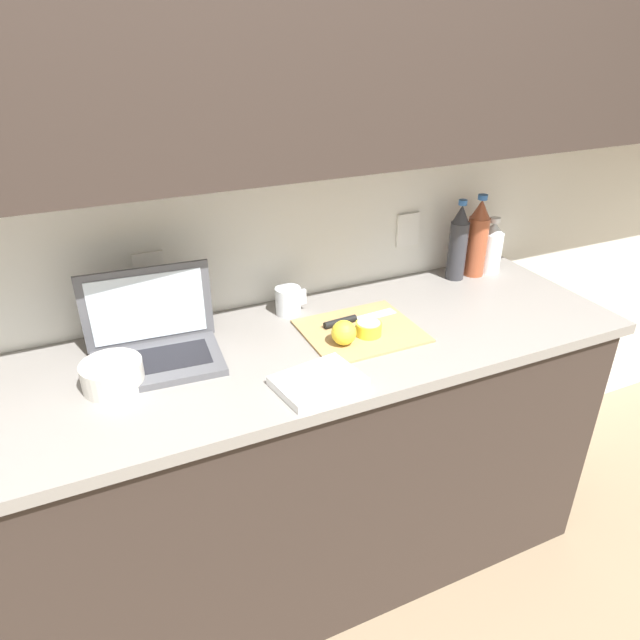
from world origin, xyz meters
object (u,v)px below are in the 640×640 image
(bottle_green_soda, at_px, (458,243))
(bottle_oil_tall, at_px, (477,239))
(laptop, at_px, (154,340))
(lemon_half_cut, at_px, (369,328))
(cutting_board, at_px, (361,331))
(knife, at_px, (348,320))
(lemon_whole_beside, at_px, (344,333))
(measuring_cup, at_px, (288,301))
(bowl_white, at_px, (113,375))
(bottle_water_clear, at_px, (491,247))

(bottle_green_soda, bearing_deg, bottle_oil_tall, 0.00)
(laptop, bearing_deg, lemon_half_cut, -9.25)
(laptop, height_order, cutting_board, laptop)
(lemon_half_cut, height_order, bottle_oil_tall, bottle_oil_tall)
(laptop, xyz_separation_m, knife, (0.58, -0.05, -0.04))
(laptop, xyz_separation_m, lemon_whole_beside, (0.51, -0.16, -0.01))
(laptop, height_order, bottle_oil_tall, bottle_oil_tall)
(lemon_whole_beside, height_order, bottle_green_soda, bottle_green_soda)
(bottle_oil_tall, bearing_deg, lemon_whole_beside, -158.10)
(knife, height_order, lemon_half_cut, lemon_half_cut)
(bottle_oil_tall, bearing_deg, measuring_cup, -179.30)
(bottle_oil_tall, distance_m, bowl_white, 1.34)
(lemon_half_cut, xyz_separation_m, measuring_cup, (-0.16, 0.25, 0.02))
(knife, height_order, bottle_green_soda, bottle_green_soda)
(knife, relative_size, lemon_half_cut, 3.26)
(bottle_green_soda, height_order, bottle_water_clear, bottle_green_soda)
(knife, bearing_deg, lemon_whole_beside, -127.06)
(bowl_white, bearing_deg, bottle_green_soda, 9.66)
(bowl_white, bearing_deg, bottle_water_clear, 8.58)
(lemon_whole_beside, relative_size, bottle_oil_tall, 0.24)
(bowl_white, bearing_deg, knife, 3.71)
(bottle_green_soda, bearing_deg, measuring_cup, -179.21)
(lemon_half_cut, height_order, bottle_green_soda, bottle_green_soda)
(lemon_half_cut, xyz_separation_m, bottle_oil_tall, (0.59, 0.26, 0.11))
(knife, distance_m, bottle_green_soda, 0.56)
(cutting_board, distance_m, lemon_half_cut, 0.04)
(cutting_board, xyz_separation_m, knife, (-0.01, 0.06, 0.01))
(bottle_green_soda, xyz_separation_m, measuring_cup, (-0.66, -0.01, -0.09))
(lemon_whole_beside, height_order, measuring_cup, measuring_cup)
(bottle_water_clear, xyz_separation_m, measuring_cup, (-0.82, -0.01, -0.05))
(knife, bearing_deg, measuring_cup, 127.81)
(cutting_board, relative_size, lemon_half_cut, 4.39)
(measuring_cup, bearing_deg, bowl_white, -160.61)
(lemon_half_cut, distance_m, measuring_cup, 0.29)
(knife, height_order, bottle_water_clear, bottle_water_clear)
(measuring_cup, bearing_deg, cutting_board, -53.90)
(laptop, relative_size, knife, 1.44)
(bottle_water_clear, relative_size, measuring_cup, 2.03)
(cutting_board, distance_m, measuring_cup, 0.26)
(knife, relative_size, bottle_oil_tall, 0.85)
(lemon_whole_beside, distance_m, measuring_cup, 0.27)
(cutting_board, xyz_separation_m, bottle_green_soda, (0.51, 0.22, 0.13))
(bottle_green_soda, xyz_separation_m, bottle_oil_tall, (0.08, 0.00, 0.00))
(bottle_water_clear, xyz_separation_m, bowl_white, (-1.39, -0.21, -0.06))
(laptop, bearing_deg, bowl_white, -137.44)
(laptop, distance_m, bottle_green_soda, 1.12)
(lemon_half_cut, relative_size, measuring_cup, 0.76)
(cutting_board, bearing_deg, knife, 104.85)
(laptop, bearing_deg, bottle_water_clear, 9.20)
(bottle_oil_tall, bearing_deg, lemon_half_cut, -156.55)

